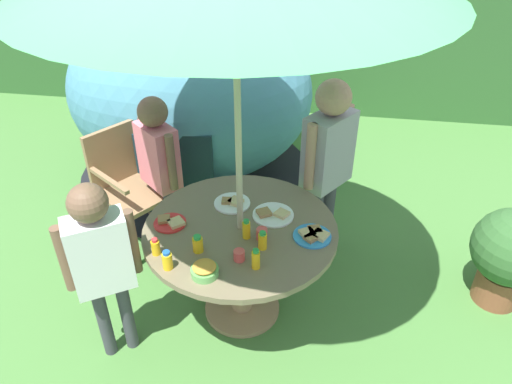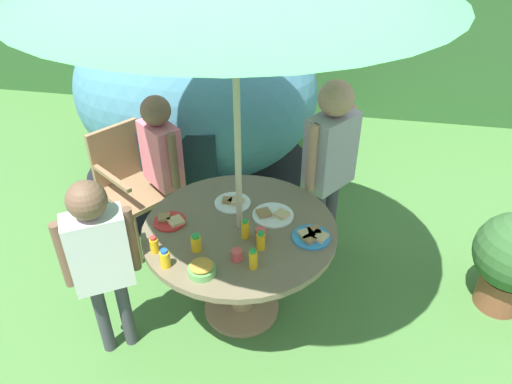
{
  "view_description": "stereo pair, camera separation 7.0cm",
  "coord_description": "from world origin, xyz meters",
  "px_view_note": "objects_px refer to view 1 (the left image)",
  "views": [
    {
      "loc": [
        0.43,
        -2.2,
        2.49
      ],
      "look_at": [
        0.07,
        0.15,
        0.86
      ],
      "focal_mm": 33.77,
      "sensor_mm": 36.0,
      "label": 1
    },
    {
      "loc": [
        0.5,
        -2.19,
        2.49
      ],
      "look_at": [
        0.07,
        0.15,
        0.86
      ],
      "focal_mm": 33.77,
      "sensor_mm": 36.0,
      "label": 2
    }
  ],
  "objects_px": {
    "child_in_white_shirt": "(100,254)",
    "child_in_pink_shirt": "(158,156)",
    "snack_bowl": "(205,270)",
    "cup_far": "(239,255)",
    "wooden_chair": "(130,179)",
    "juice_bottle_far_right": "(167,260)",
    "garden_table": "(241,247)",
    "plate_far_left": "(170,222)",
    "plate_front_edge": "(273,214)",
    "juice_bottle_near_left": "(256,259)",
    "plate_mid_left": "(232,203)",
    "juice_bottle_near_right": "(156,247)",
    "juice_bottle_back_edge": "(263,241)",
    "plate_center_back": "(313,235)",
    "juice_bottle_center_front": "(246,229)",
    "cup_near": "(262,234)",
    "dome_tent": "(191,94)",
    "juice_bottle_mid_right": "(198,244)",
    "child_in_grey_shirt": "(328,150)",
    "potted_plant": "(511,253)"
  },
  "relations": [
    {
      "from": "child_in_grey_shirt",
      "to": "plate_mid_left",
      "type": "height_order",
      "value": "child_in_grey_shirt"
    },
    {
      "from": "snack_bowl",
      "to": "cup_near",
      "type": "height_order",
      "value": "snack_bowl"
    },
    {
      "from": "wooden_chair",
      "to": "juice_bottle_far_right",
      "type": "height_order",
      "value": "wooden_chair"
    },
    {
      "from": "plate_mid_left",
      "to": "juice_bottle_near_right",
      "type": "bearing_deg",
      "value": -121.56
    },
    {
      "from": "child_in_grey_shirt",
      "to": "potted_plant",
      "type": "bearing_deg",
      "value": 109.86
    },
    {
      "from": "child_in_pink_shirt",
      "to": "juice_bottle_far_right",
      "type": "xyz_separation_m",
      "value": [
        0.38,
        -1.01,
        -0.02
      ]
    },
    {
      "from": "plate_center_back",
      "to": "juice_bottle_near_left",
      "type": "height_order",
      "value": "juice_bottle_near_left"
    },
    {
      "from": "potted_plant",
      "to": "juice_bottle_near_left",
      "type": "bearing_deg",
      "value": -156.16
    },
    {
      "from": "juice_bottle_mid_right",
      "to": "cup_near",
      "type": "bearing_deg",
      "value": 25.19
    },
    {
      "from": "wooden_chair",
      "to": "plate_front_edge",
      "type": "bearing_deg",
      "value": -80.17
    },
    {
      "from": "dome_tent",
      "to": "potted_plant",
      "type": "distance_m",
      "value": 2.82
    },
    {
      "from": "dome_tent",
      "to": "child_in_grey_shirt",
      "type": "distance_m",
      "value": 1.59
    },
    {
      "from": "plate_front_edge",
      "to": "juice_bottle_back_edge",
      "type": "xyz_separation_m",
      "value": [
        -0.02,
        -0.31,
        0.04
      ]
    },
    {
      "from": "juice_bottle_near_left",
      "to": "plate_center_back",
      "type": "bearing_deg",
      "value": 46.57
    },
    {
      "from": "dome_tent",
      "to": "plate_far_left",
      "type": "xyz_separation_m",
      "value": [
        0.34,
        -1.72,
        -0.08
      ]
    },
    {
      "from": "garden_table",
      "to": "plate_center_back",
      "type": "relative_size",
      "value": 5.22
    },
    {
      "from": "potted_plant",
      "to": "plate_mid_left",
      "type": "distance_m",
      "value": 1.83
    },
    {
      "from": "child_in_grey_shirt",
      "to": "snack_bowl",
      "type": "bearing_deg",
      "value": 6.83
    },
    {
      "from": "wooden_chair",
      "to": "juice_bottle_mid_right",
      "type": "bearing_deg",
      "value": -105.0
    },
    {
      "from": "garden_table",
      "to": "wooden_chair",
      "type": "bearing_deg",
      "value": 145.62
    },
    {
      "from": "plate_front_edge",
      "to": "juice_bottle_near_left",
      "type": "height_order",
      "value": "juice_bottle_near_left"
    },
    {
      "from": "snack_bowl",
      "to": "cup_far",
      "type": "height_order",
      "value": "snack_bowl"
    },
    {
      "from": "plate_front_edge",
      "to": "juice_bottle_far_right",
      "type": "bearing_deg",
      "value": -132.49
    },
    {
      "from": "cup_near",
      "to": "plate_center_back",
      "type": "bearing_deg",
      "value": 11.99
    },
    {
      "from": "child_in_white_shirt",
      "to": "juice_bottle_far_right",
      "type": "xyz_separation_m",
      "value": [
        0.36,
        0.02,
        -0.01
      ]
    },
    {
      "from": "plate_center_back",
      "to": "juice_bottle_near_right",
      "type": "bearing_deg",
      "value": -161.81
    },
    {
      "from": "garden_table",
      "to": "juice_bottle_mid_right",
      "type": "distance_m",
      "value": 0.37
    },
    {
      "from": "plate_far_left",
      "to": "cup_far",
      "type": "distance_m",
      "value": 0.53
    },
    {
      "from": "garden_table",
      "to": "plate_far_left",
      "type": "height_order",
      "value": "plate_far_left"
    },
    {
      "from": "garden_table",
      "to": "cup_far",
      "type": "distance_m",
      "value": 0.34
    },
    {
      "from": "wooden_chair",
      "to": "plate_mid_left",
      "type": "height_order",
      "value": "wooden_chair"
    },
    {
      "from": "child_in_white_shirt",
      "to": "juice_bottle_far_right",
      "type": "relative_size",
      "value": 10.62
    },
    {
      "from": "plate_far_left",
      "to": "garden_table",
      "type": "bearing_deg",
      "value": 4.5
    },
    {
      "from": "plate_far_left",
      "to": "juice_bottle_center_front",
      "type": "xyz_separation_m",
      "value": [
        0.47,
        -0.05,
        0.05
      ]
    },
    {
      "from": "juice_bottle_mid_right",
      "to": "juice_bottle_center_front",
      "type": "bearing_deg",
      "value": 32.6
    },
    {
      "from": "child_in_white_shirt",
      "to": "child_in_pink_shirt",
      "type": "bearing_deg",
      "value": 59.26
    },
    {
      "from": "wooden_chair",
      "to": "dome_tent",
      "type": "height_order",
      "value": "dome_tent"
    },
    {
      "from": "juice_bottle_near_left",
      "to": "child_in_white_shirt",
      "type": "bearing_deg",
      "value": -173.49
    },
    {
      "from": "child_in_pink_shirt",
      "to": "juice_bottle_far_right",
      "type": "distance_m",
      "value": 1.08
    },
    {
      "from": "child_in_pink_shirt",
      "to": "cup_near",
      "type": "height_order",
      "value": "child_in_pink_shirt"
    },
    {
      "from": "child_in_white_shirt",
      "to": "plate_front_edge",
      "type": "bearing_deg",
      "value": 1.48
    },
    {
      "from": "wooden_chair",
      "to": "juice_bottle_far_right",
      "type": "relative_size",
      "value": 8.03
    },
    {
      "from": "child_in_pink_shirt",
      "to": "juice_bottle_center_front",
      "type": "relative_size",
      "value": 9.83
    },
    {
      "from": "juice_bottle_center_front",
      "to": "garden_table",
      "type": "bearing_deg",
      "value": 120.87
    },
    {
      "from": "dome_tent",
      "to": "juice_bottle_center_front",
      "type": "relative_size",
      "value": 19.15
    },
    {
      "from": "snack_bowl",
      "to": "plate_mid_left",
      "type": "height_order",
      "value": "snack_bowl"
    },
    {
      "from": "wooden_chair",
      "to": "plate_far_left",
      "type": "distance_m",
      "value": 0.92
    },
    {
      "from": "wooden_chair",
      "to": "cup_near",
      "type": "distance_m",
      "value": 1.37
    },
    {
      "from": "juice_bottle_far_right",
      "to": "cup_far",
      "type": "height_order",
      "value": "juice_bottle_far_right"
    },
    {
      "from": "wooden_chair",
      "to": "child_in_white_shirt",
      "type": "xyz_separation_m",
      "value": [
        0.29,
        -1.09,
        0.25
      ]
    }
  ]
}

